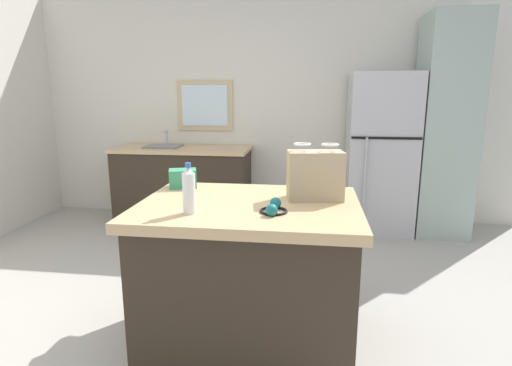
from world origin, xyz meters
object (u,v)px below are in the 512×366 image
Objects in this scene: refrigerator at (380,154)px; shopping_bag at (315,175)px; ear_defenders at (274,208)px; small_box at (183,178)px; kitchen_island at (249,273)px; tall_cabinet at (445,128)px; bottle at (189,191)px.

shopping_bag is (-0.72, -2.17, 0.18)m from refrigerator.
small_box is at bearing 142.46° from ear_defenders.
tall_cabinet is (1.74, 2.30, 0.70)m from kitchen_island.
small_box is 0.90× the size of ear_defenders.
shopping_bag is at bearing -12.84° from small_box.
tall_cabinet is 2.94m from ear_defenders.
small_box is (-0.50, 0.33, 0.50)m from kitchen_island.
shopping_bag is at bearing -108.31° from refrigerator.
small_box is at bearing -128.99° from refrigerator.
bottle is 1.35× the size of ear_defenders.
ear_defenders is (-1.58, -2.47, -0.24)m from tall_cabinet.
tall_cabinet is at bearing 52.88° from kitchen_island.
refrigerator is at bearing 64.56° from kitchen_island.
tall_cabinet is (0.65, 0.00, 0.29)m from refrigerator.
bottle is at bearing -137.56° from kitchen_island.
refrigerator is 4.97× the size of shopping_bag.
kitchen_island is at bearing -160.88° from shopping_bag.
small_box is at bearing 146.56° from kitchen_island.
shopping_bag is 0.40m from ear_defenders.
ear_defenders is at bearing -47.91° from kitchen_island.
small_box is (-0.88, 0.20, -0.09)m from shopping_bag.
tall_cabinet is 8.48× the size of bottle.
kitchen_island is 0.55× the size of tall_cabinet.
tall_cabinet is 3.26m from bottle.
ear_defenders is at bearing -122.57° from tall_cabinet.
small_box is at bearing 167.16° from shopping_bag.
tall_cabinet is 11.48× the size of ear_defenders.
shopping_bag is 0.76m from bottle.
tall_cabinet is 6.64× the size of shopping_bag.
ear_defenders is (-0.93, -2.47, 0.05)m from refrigerator.
tall_cabinet is 2.99m from small_box.
shopping_bag reaches higher than bottle.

